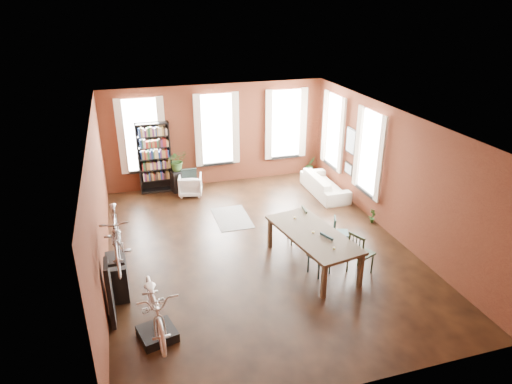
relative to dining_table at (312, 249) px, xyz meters
name	(u,v)px	position (x,y,z in m)	size (l,w,h in m)	color
room	(260,157)	(-0.71, 1.67, 1.72)	(9.00, 9.04, 3.22)	black
dining_table	(312,249)	(0.00, 0.00, 0.00)	(1.11, 2.45, 0.84)	#4D3F2E
dining_chair_a	(320,256)	(0.02, -0.35, 0.03)	(0.41, 0.41, 0.90)	#183234
dining_chair_b	(297,225)	(0.06, 1.11, 0.03)	(0.41, 0.41, 0.90)	black
dining_chair_c	(361,253)	(0.90, -0.58, 0.09)	(0.47, 0.47, 1.01)	#1E2E1B
dining_chair_d	(341,233)	(0.98, 0.55, -0.02)	(0.36, 0.36, 0.79)	#1A3A39
bookshelf	(155,158)	(-2.96, 5.35, 0.68)	(1.00, 0.32, 2.20)	black
white_armchair	(190,184)	(-2.00, 4.77, -0.07)	(0.68, 0.64, 0.70)	white
cream_sofa	(325,181)	(1.99, 3.65, -0.01)	(2.08, 0.61, 0.81)	beige
striped_rug	(232,218)	(-1.17, 2.83, -0.41)	(0.93, 1.48, 0.01)	black
bike_trainer	(157,334)	(-3.61, -1.43, -0.33)	(0.62, 0.62, 0.18)	black
bike_wall_rack	(110,293)	(-4.36, -0.75, 0.23)	(0.16, 0.60, 1.30)	black
console_table	(117,277)	(-4.24, 0.15, -0.02)	(0.40, 0.80, 0.80)	black
plant_stand	(177,181)	(-2.35, 5.13, -0.07)	(0.34, 0.34, 0.69)	black
plant_by_sofa	(310,170)	(2.22, 5.35, -0.28)	(0.34, 0.62, 0.27)	#285020
plant_small	(372,220)	(2.41, 1.48, -0.35)	(0.21, 0.40, 0.14)	#2C5B24
bicycle_floor	(153,283)	(-3.60, -1.39, 0.74)	(0.68, 1.02, 1.95)	beige
bicycle_hung	(114,220)	(-4.11, -0.75, 1.71)	(0.47, 1.00, 1.66)	#A5A8AD
plant_on_stand	(177,163)	(-2.31, 5.18, 0.52)	(0.58, 0.65, 0.51)	#2E5421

